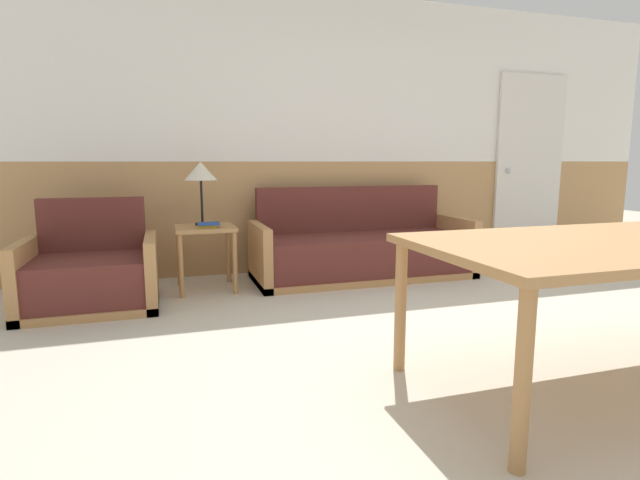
{
  "coord_description": "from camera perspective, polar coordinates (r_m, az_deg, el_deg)",
  "views": [
    {
      "loc": [
        -1.94,
        -2.2,
        1.09
      ],
      "look_at": [
        -0.88,
        1.13,
        0.53
      ],
      "focal_mm": 28.0,
      "sensor_mm": 36.0,
      "label": 1
    }
  ],
  "objects": [
    {
      "name": "ground_plane",
      "position": [
        3.13,
        22.74,
        -12.1
      ],
      "size": [
        16.0,
        16.0,
        0.0
      ],
      "primitive_type": "plane",
      "color": "beige"
    },
    {
      "name": "wall_back",
      "position": [
        5.21,
        4.33,
        11.86
      ],
      "size": [
        7.2,
        0.06,
        2.7
      ],
      "color": "tan",
      "rests_on": "ground_plane"
    },
    {
      "name": "couch",
      "position": [
        4.72,
        4.82,
        -1.2
      ],
      "size": [
        2.05,
        0.77,
        0.84
      ],
      "color": "#B27F4C",
      "rests_on": "ground_plane"
    },
    {
      "name": "armchair",
      "position": [
        4.11,
        -24.7,
        -3.72
      ],
      "size": [
        0.94,
        0.76,
        0.8
      ],
      "rotation": [
        0.0,
        0.0,
        0.08
      ],
      "color": "#B27F4C",
      "rests_on": "ground_plane"
    },
    {
      "name": "side_table",
      "position": [
        4.32,
        -12.98,
        0.22
      ],
      "size": [
        0.49,
        0.49,
        0.55
      ],
      "color": "#B27F4C",
      "rests_on": "ground_plane"
    },
    {
      "name": "table_lamp",
      "position": [
        4.36,
        -13.48,
        7.49
      ],
      "size": [
        0.27,
        0.27,
        0.54
      ],
      "color": "black",
      "rests_on": "side_table"
    },
    {
      "name": "book_stack",
      "position": [
        4.22,
        -12.72,
        1.69
      ],
      "size": [
        0.18,
        0.15,
        0.04
      ],
      "color": "gold",
      "rests_on": "side_table"
    },
    {
      "name": "dining_table",
      "position": [
        2.74,
        30.56,
        -1.22
      ],
      "size": [
        1.88,
        1.05,
        0.72
      ],
      "color": "#B27F4C",
      "rests_on": "ground_plane"
    },
    {
      "name": "entry_door",
      "position": [
        6.25,
        22.77,
        7.72
      ],
      "size": [
        0.88,
        0.09,
        2.05
      ],
      "color": "silver",
      "rests_on": "ground_plane"
    }
  ]
}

